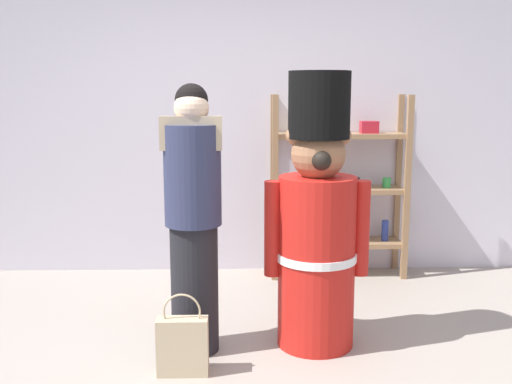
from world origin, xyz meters
name	(u,v)px	position (x,y,z in m)	size (l,w,h in m)	color
back_wall	(245,125)	(0.00, 2.20, 1.30)	(6.40, 0.12, 2.60)	silver
merchandise_shelf	(338,187)	(0.80, 1.98, 0.78)	(1.17, 0.35, 1.57)	#93704C
teddy_bear_guard	(317,226)	(0.43, 0.54, 0.78)	(0.66, 0.50, 1.73)	red
person_shopper	(193,217)	(-0.33, 0.47, 0.85)	(0.36, 0.34, 1.65)	black
shopping_bag	(183,345)	(-0.38, 0.14, 0.18)	(0.29, 0.11, 0.48)	#C1AD89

